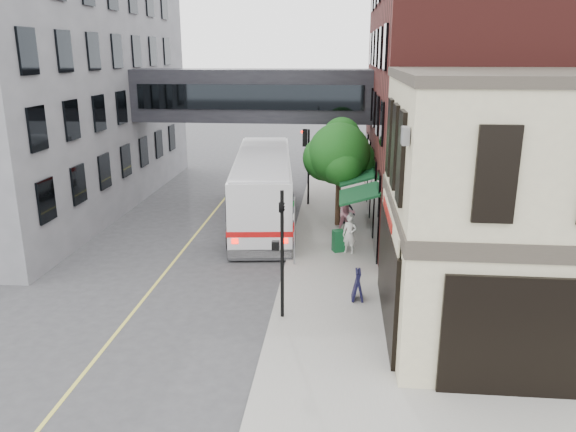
% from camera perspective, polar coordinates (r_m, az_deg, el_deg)
% --- Properties ---
extents(ground, '(120.00, 120.00, 0.00)m').
position_cam_1_polar(ground, '(18.17, -2.54, -13.30)').
color(ground, '#38383A').
rests_on(ground, ground).
extents(sidewalk_main, '(4.00, 60.00, 0.15)m').
position_cam_1_polar(sidewalk_main, '(30.94, 4.68, -0.43)').
color(sidewalk_main, gray).
rests_on(sidewalk_main, ground).
extents(corner_building, '(10.19, 8.12, 8.45)m').
position_cam_1_polar(corner_building, '(19.45, 25.38, 0.54)').
color(corner_building, '#BAB18E').
rests_on(corner_building, ground).
extents(brick_building, '(13.76, 18.00, 14.00)m').
position_cam_1_polar(brick_building, '(31.64, 19.94, 11.80)').
color(brick_building, '#4A1A17').
rests_on(brick_building, ground).
extents(opposite_building, '(14.00, 24.00, 14.00)m').
position_cam_1_polar(opposite_building, '(37.08, -26.49, 11.63)').
color(opposite_building, '#5F5F63').
rests_on(opposite_building, ground).
extents(skyway_bridge, '(14.00, 3.18, 3.00)m').
position_cam_1_polar(skyway_bridge, '(34.13, -3.57, 12.16)').
color(skyway_bridge, black).
rests_on(skyway_bridge, ground).
extents(traffic_signal_near, '(0.44, 0.22, 4.60)m').
position_cam_1_polar(traffic_signal_near, '(18.72, -0.70, -2.35)').
color(traffic_signal_near, black).
rests_on(traffic_signal_near, sidewalk_main).
extents(traffic_signal_far, '(0.53, 0.28, 4.50)m').
position_cam_1_polar(traffic_signal_far, '(33.17, 1.87, 6.55)').
color(traffic_signal_far, black).
rests_on(traffic_signal_far, sidewalk_main).
extents(street_sign_pole, '(0.08, 0.75, 3.00)m').
position_cam_1_polar(street_sign_pole, '(23.77, 0.64, -0.90)').
color(street_sign_pole, gray).
rests_on(street_sign_pole, sidewalk_main).
extents(street_tree, '(3.80, 3.20, 5.60)m').
position_cam_1_polar(street_tree, '(29.29, 5.21, 6.32)').
color(street_tree, '#382619').
rests_on(street_tree, sidewalk_main).
extents(lane_marking, '(0.12, 40.00, 0.01)m').
position_cam_1_polar(lane_marking, '(28.11, -9.88, -2.52)').
color(lane_marking, '#D8CC4C').
rests_on(lane_marking, ground).
extents(bus, '(4.40, 13.47, 3.56)m').
position_cam_1_polar(bus, '(30.65, -2.54, 3.16)').
color(bus, silver).
rests_on(bus, ground).
extents(pedestrian_a, '(0.74, 0.59, 1.79)m').
position_cam_1_polar(pedestrian_a, '(25.55, 6.27, -1.85)').
color(pedestrian_a, white).
rests_on(pedestrian_a, sidewalk_main).
extents(pedestrian_b, '(1.11, 0.99, 1.87)m').
position_cam_1_polar(pedestrian_b, '(28.56, 5.98, 0.21)').
color(pedestrian_b, pink).
rests_on(pedestrian_b, sidewalk_main).
extents(pedestrian_c, '(1.13, 0.84, 1.56)m').
position_cam_1_polar(pedestrian_c, '(29.96, 5.89, 0.68)').
color(pedestrian_c, black).
rests_on(pedestrian_c, sidewalk_main).
extents(newspaper_box, '(0.63, 0.60, 1.00)m').
position_cam_1_polar(newspaper_box, '(25.84, 5.14, -2.52)').
color(newspaper_box, '#124F28').
rests_on(newspaper_box, sidewalk_main).
extents(sandwich_board, '(0.42, 0.64, 1.14)m').
position_cam_1_polar(sandwich_board, '(20.98, 7.10, -6.98)').
color(sandwich_board, black).
rests_on(sandwich_board, sidewalk_main).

